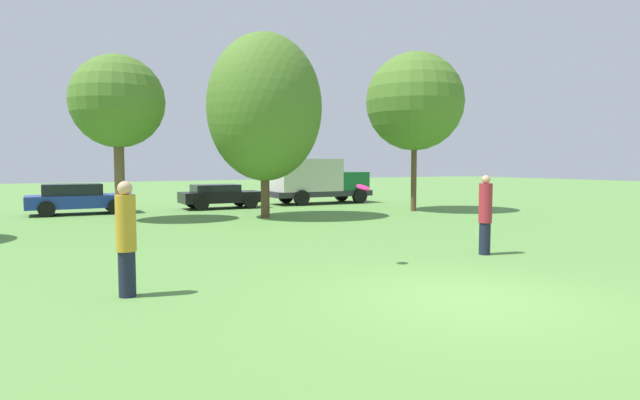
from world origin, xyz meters
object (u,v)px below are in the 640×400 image
object	(u,v)px
person_catcher	(485,214)
tree_2	(265,108)
person_thrower	(126,238)
parked_car_black	(220,195)
tree_3	(415,102)
tree_1	(118,102)
parked_car_blue	(78,198)
frisbee	(363,187)
delivery_truck_green	(317,180)

from	to	relation	value
person_catcher	tree_2	xyz separation A→B (m)	(-1.16, 10.71, 3.49)
person_thrower	tree_2	world-z (taller)	tree_2
person_thrower	parked_car_black	bearing A→B (deg)	66.44
tree_3	tree_1	bearing A→B (deg)	169.87
person_thrower	parked_car_blue	bearing A→B (deg)	88.04
frisbee	parked_car_black	bearing A→B (deg)	82.50
tree_3	person_thrower	bearing A→B (deg)	-145.15
person_catcher	parked_car_blue	size ratio (longest dim) A/B	0.44
person_thrower	parked_car_blue	xyz separation A→B (m)	(0.62, 16.08, -0.29)
tree_2	delivery_truck_green	xyz separation A→B (m)	(5.51, 5.56, -3.18)
tree_3	parked_car_black	distance (m)	10.40
person_thrower	parked_car_black	distance (m)	17.31
tree_2	parked_car_black	bearing A→B (deg)	91.97
tree_2	parked_car_black	xyz separation A→B (m)	(-0.18, 5.17, -3.83)
person_catcher	parked_car_black	distance (m)	15.93
person_thrower	tree_3	xyz separation A→B (m)	(14.40, 10.03, 4.06)
person_thrower	tree_3	distance (m)	18.01
person_thrower	tree_1	world-z (taller)	tree_1
delivery_truck_green	parked_car_black	bearing A→B (deg)	-174.11
person_thrower	parked_car_black	xyz separation A→B (m)	(6.99, 15.84, -0.34)
tree_2	delivery_truck_green	world-z (taller)	tree_2
tree_3	parked_car_blue	world-z (taller)	tree_3
parked_car_black	tree_3	bearing A→B (deg)	-36.21
frisbee	tree_3	world-z (taller)	tree_3
person_catcher	frisbee	distance (m)	3.48
tree_1	parked_car_black	xyz separation A→B (m)	(5.20, 3.56, -3.90)
tree_3	parked_car_black	bearing A→B (deg)	141.92
person_catcher	parked_car_black	size ratio (longest dim) A/B	0.49
frisbee	tree_2	xyz separation A→B (m)	(2.23, 10.40, 2.77)
tree_1	tree_2	world-z (taller)	tree_2
person_thrower	person_catcher	size ratio (longest dim) A/B	1.00
person_catcher	tree_1	bearing A→B (deg)	-61.78
frisbee	parked_car_black	size ratio (longest dim) A/B	0.08
person_catcher	parked_car_blue	bearing A→B (deg)	-64.20
person_catcher	tree_3	xyz separation A→B (m)	(6.07, 10.06, 4.07)
frisbee	parked_car_blue	size ratio (longest dim) A/B	0.07
person_thrower	parked_car_black	size ratio (longest dim) A/B	0.49
frisbee	tree_2	distance (m)	10.99
parked_car_blue	tree_1	bearing A→B (deg)	-71.06
person_catcher	tree_2	size ratio (longest dim) A/B	0.26
person_thrower	parked_car_blue	world-z (taller)	person_thrower
frisbee	tree_3	bearing A→B (deg)	45.87
tree_3	parked_car_blue	bearing A→B (deg)	156.29
person_thrower	person_catcher	distance (m)	8.33
person_catcher	tree_2	distance (m)	11.32
parked_car_black	person_thrower	bearing A→B (deg)	-111.93
tree_2	parked_car_blue	xyz separation A→B (m)	(-6.55, 5.41, -3.78)
person_catcher	delivery_truck_green	xyz separation A→B (m)	(4.34, 16.27, 0.31)
person_thrower	tree_1	size ratio (longest dim) A/B	0.31
person_catcher	parked_car_blue	world-z (taller)	person_catcher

